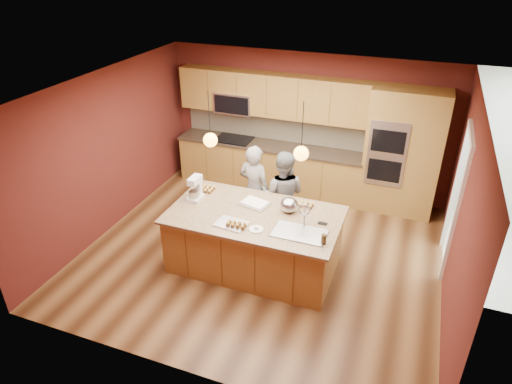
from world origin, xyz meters
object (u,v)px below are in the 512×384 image
at_px(person_left, 254,189).
at_px(person_right, 283,195).
at_px(stand_mixer, 195,190).
at_px(island, 255,240).
at_px(mixing_bowl, 289,205).

relative_size(person_left, person_right, 1.02).
bearing_deg(person_left, stand_mixer, 64.55).
xyz_separation_m(island, person_left, (-0.38, 0.96, 0.31)).
bearing_deg(island, mixing_bowl, 30.05).
distance_m(island, mixing_bowl, 0.75).
xyz_separation_m(person_right, stand_mixer, (-1.14, -0.87, 0.32)).
bearing_deg(mixing_bowl, stand_mixer, -173.71).
height_order(island, stand_mixer, stand_mixer).
xyz_separation_m(person_left, stand_mixer, (-0.64, -0.87, 0.31)).
bearing_deg(person_right, stand_mixer, 32.81).
height_order(person_left, mixing_bowl, person_left).
relative_size(island, person_left, 1.60).
bearing_deg(person_right, mixing_bowl, 109.52).
relative_size(person_left, mixing_bowl, 5.82).
bearing_deg(person_left, person_right, -169.16).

